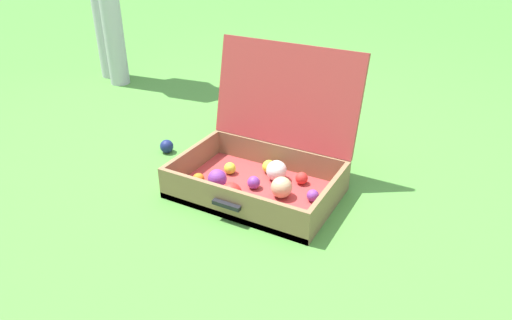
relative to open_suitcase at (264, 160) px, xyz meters
The scene contains 3 objects.
ground_plane 0.12m from the open_suitcase, 57.52° to the right, with size 16.00×16.00×0.00m, color #4C8C38.
open_suitcase is the anchor object (origin of this frame).
stray_ball_on_grass 0.54m from the open_suitcase, behind, with size 0.06×0.06×0.06m, color navy.
Camera 1 is at (0.73, -1.40, 0.98)m, focal length 32.75 mm.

